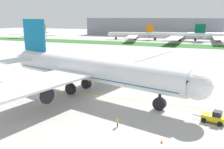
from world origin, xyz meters
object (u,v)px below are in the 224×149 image
object	(u,v)px
ground_crew_wingwalker_port	(117,122)
parked_airliner_far_right	(177,35)
parked_airliner_far_outer	(216,36)
parked_airliner_far_left	(36,32)
traffic_cone_near_nose	(162,141)
parked_airliner_far_centre	(133,35)
pushback_tug	(214,117)
airliner_foreground	(87,69)

from	to	relation	value
ground_crew_wingwalker_port	parked_airliner_far_right	xyz separation A→B (m)	(-6.77, 162.37, 3.69)
parked_airliner_far_right	parked_airliner_far_outer	world-z (taller)	parked_airliner_far_outer
parked_airliner_far_left	parked_airliner_far_outer	world-z (taller)	parked_airliner_far_outer
traffic_cone_near_nose	parked_airliner_far_centre	bearing A→B (deg)	107.34
parked_airliner_far_outer	pushback_tug	bearing A→B (deg)	-92.42
parked_airliner_far_left	parked_airliner_far_centre	size ratio (longest dim) A/B	0.82
parked_airliner_far_left	parked_airliner_far_right	distance (m)	134.55
airliner_foreground	parked_airliner_far_centre	world-z (taller)	airliner_foreground
pushback_tug	parked_airliner_far_right	bearing A→B (deg)	98.35
pushback_tug	parked_airliner_far_left	distance (m)	218.49
parked_airliner_far_right	parked_airliner_far_outer	distance (m)	30.30
pushback_tug	ground_crew_wingwalker_port	bearing A→B (deg)	-153.39
parked_airliner_far_right	traffic_cone_near_nose	bearing A→B (deg)	-84.83
ground_crew_wingwalker_port	parked_airliner_far_right	distance (m)	162.56
traffic_cone_near_nose	parked_airliner_far_right	xyz separation A→B (m)	(-14.95, 165.12, 4.37)
pushback_tug	parked_airliner_far_outer	xyz separation A→B (m)	(6.83, 161.30, 3.64)
pushback_tug	parked_airliner_far_right	xyz separation A→B (m)	(-22.68, 154.41, 3.61)
parked_airliner_far_centre	pushback_tug	bearing A→B (deg)	-68.98
pushback_tug	traffic_cone_near_nose	bearing A→B (deg)	-125.78
airliner_foreground	pushback_tug	distance (m)	30.73
ground_crew_wingwalker_port	traffic_cone_near_nose	world-z (taller)	ground_crew_wingwalker_port
parked_airliner_far_outer	parked_airliner_far_left	bearing A→B (deg)	-176.65
traffic_cone_near_nose	pushback_tug	bearing A→B (deg)	54.22
airliner_foreground	parked_airliner_far_outer	bearing A→B (deg)	76.76
pushback_tug	parked_airliner_far_right	distance (m)	156.10
airliner_foreground	ground_crew_wingwalker_port	bearing A→B (deg)	-48.94
airliner_foreground	pushback_tug	size ratio (longest dim) A/B	16.00
parked_airliner_far_right	parked_airliner_far_outer	bearing A→B (deg)	13.16
airliner_foreground	parked_airliner_far_outer	xyz separation A→B (m)	(36.18, 153.83, -1.53)
parked_airliner_far_outer	ground_crew_wingwalker_port	bearing A→B (deg)	-97.65
traffic_cone_near_nose	parked_airliner_far_outer	bearing A→B (deg)	85.17
pushback_tug	parked_airliner_far_centre	world-z (taller)	parked_airliner_far_centre
traffic_cone_near_nose	parked_airliner_far_centre	world-z (taller)	parked_airliner_far_centre
traffic_cone_near_nose	parked_airliner_far_outer	distance (m)	172.69
pushback_tug	traffic_cone_near_nose	world-z (taller)	pushback_tug
traffic_cone_near_nose	parked_airliner_far_outer	xyz separation A→B (m)	(14.55, 172.02, 4.41)
airliner_foreground	parked_airliner_far_right	bearing A→B (deg)	87.40
parked_airliner_far_outer	airliner_foreground	bearing A→B (deg)	-103.24
parked_airliner_far_left	parked_airliner_far_centre	world-z (taller)	parked_airliner_far_centre
parked_airliner_far_outer	parked_airliner_far_right	bearing A→B (deg)	-166.84
airliner_foreground	ground_crew_wingwalker_port	xyz separation A→B (m)	(13.45, -15.44, -5.25)
airliner_foreground	pushback_tug	world-z (taller)	airliner_foreground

